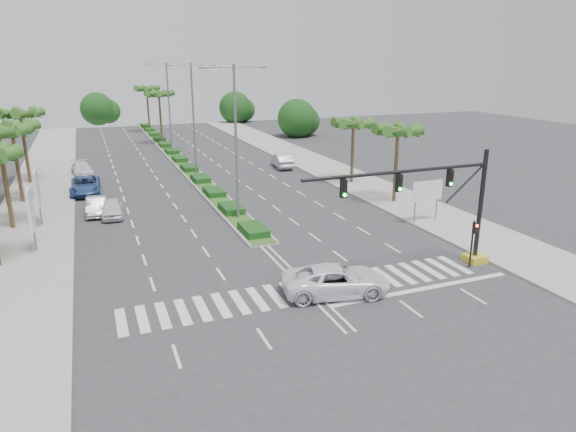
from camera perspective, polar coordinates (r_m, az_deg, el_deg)
name	(u,v)px	position (r m, az deg, el deg)	size (l,w,h in m)	color
ground	(309,290)	(28.89, 2.30, -8.24)	(160.00, 160.00, 0.00)	#333335
footpath_right	(367,186)	(52.36, 8.76, 3.29)	(6.00, 120.00, 0.15)	gray
footpath_left	(34,219)	(45.77, -26.36, -0.32)	(6.00, 120.00, 0.15)	gray
median	(173,155)	(70.75, -12.61, 6.66)	(2.20, 75.00, 0.20)	gray
median_grass	(173,154)	(70.73, -12.62, 6.75)	(1.80, 75.00, 0.04)	#2D501B
signal_gantry	(450,213)	(32.32, 17.60, 0.28)	(12.60, 1.20, 7.20)	gold
pedestrian_signal	(473,236)	(33.08, 19.91, -2.14)	(0.28, 0.36, 3.00)	black
direction_sign	(427,192)	(41.17, 15.20, 2.54)	(2.70, 0.11, 3.40)	slate
billboard_near	(31,210)	(37.27, -26.69, 0.62)	(0.18, 2.10, 4.35)	slate
billboard_far	(37,189)	(43.08, -26.11, 2.71)	(0.18, 2.10, 4.35)	slate
palm_left_far	(12,130)	(50.55, -28.33, 8.39)	(4.57, 4.68, 7.35)	brown
palm_left_end	(20,116)	(58.42, -27.59, 9.78)	(4.57, 4.68, 7.75)	brown
palm_right_near	(398,133)	(45.86, 12.12, 8.98)	(4.57, 4.68, 7.05)	brown
palm_right_far	(353,126)	(52.70, 7.28, 9.90)	(4.57, 4.68, 6.75)	brown
palm_median_a	(159,96)	(79.75, -14.15, 12.81)	(4.57, 4.68, 8.05)	brown
palm_median_b	(147,90)	(94.61, -15.43, 13.30)	(4.57, 4.68, 8.05)	brown
streetlight_near	(236,135)	(39.72, -5.83, 8.95)	(5.10, 0.25, 12.00)	slate
streetlight_mid	(193,115)	(55.19, -10.47, 11.01)	(5.10, 0.25, 12.00)	slate
streetlight_far	(169,103)	(70.89, -13.10, 12.13)	(5.10, 0.25, 12.00)	slate
car_parked_a	(112,208)	(44.14, -18.98, 0.83)	(1.70, 4.24, 1.44)	silver
car_parked_b	(96,206)	(45.36, -20.51, 1.09)	(1.51, 4.32, 1.42)	#ADADB1
car_parked_c	(85,185)	(52.67, -21.60, 3.17)	(2.65, 5.76, 1.60)	#2C4988
car_parked_d	(82,169)	(61.39, -21.94, 4.87)	(1.98, 4.86, 1.41)	white
car_crossing	(336,280)	(28.22, 5.36, -7.12)	(2.72, 5.89, 1.64)	white
car_right	(282,161)	(61.10, -0.65, 6.17)	(1.74, 4.99, 1.65)	#A5A5A9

